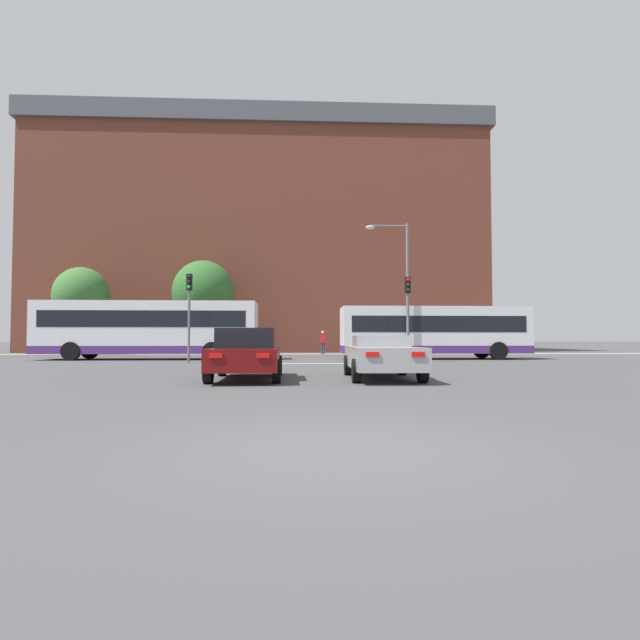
% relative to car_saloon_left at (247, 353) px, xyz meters
% --- Properties ---
extents(ground_plane, '(400.00, 400.00, 0.00)m').
position_rel_car_saloon_left_xyz_m(ground_plane, '(1.88, -9.12, -0.74)').
color(ground_plane, '#474749').
extents(stop_line_strip, '(8.31, 0.30, 0.01)m').
position_rel_car_saloon_left_xyz_m(stop_line_strip, '(1.88, 9.06, -0.74)').
color(stop_line_strip, silver).
rests_on(stop_line_strip, ground_plane).
extents(far_pavement, '(69.24, 2.50, 0.01)m').
position_rel_car_saloon_left_xyz_m(far_pavement, '(1.88, 23.98, -0.74)').
color(far_pavement, gray).
rests_on(far_pavement, ground_plane).
extents(brick_civic_building, '(41.52, 15.08, 23.20)m').
position_rel_car_saloon_left_xyz_m(brick_civic_building, '(-1.86, 35.25, 10.13)').
color(brick_civic_building, brown).
rests_on(brick_civic_building, ground_plane).
extents(car_saloon_left, '(2.04, 4.48, 1.46)m').
position_rel_car_saloon_left_xyz_m(car_saloon_left, '(0.00, 0.00, 0.00)').
color(car_saloon_left, '#600C0F').
rests_on(car_saloon_left, ground_plane).
extents(car_roadster_right, '(2.06, 4.71, 1.26)m').
position_rel_car_saloon_left_xyz_m(car_roadster_right, '(3.92, 0.09, -0.08)').
color(car_roadster_right, '#9E9EA3').
rests_on(car_roadster_right, ground_plane).
extents(bus_crossing_lead, '(10.63, 2.76, 2.99)m').
position_rel_car_saloon_left_xyz_m(bus_crossing_lead, '(9.35, 13.97, 0.86)').
color(bus_crossing_lead, silver).
rests_on(bus_crossing_lead, ground_plane).
extents(bus_crossing_trailing, '(12.09, 2.75, 3.25)m').
position_rel_car_saloon_left_xyz_m(bus_crossing_trailing, '(-6.88, 14.10, 1.01)').
color(bus_crossing_trailing, silver).
rests_on(bus_crossing_trailing, ground_plane).
extents(traffic_light_near_left, '(0.26, 0.31, 4.34)m').
position_rel_car_saloon_left_xyz_m(traffic_light_near_left, '(-3.79, 10.03, 2.16)').
color(traffic_light_near_left, slate).
rests_on(traffic_light_near_left, ground_plane).
extents(traffic_light_far_left, '(0.26, 0.31, 4.07)m').
position_rel_car_saloon_left_xyz_m(traffic_light_far_left, '(-3.41, 23.26, 2.00)').
color(traffic_light_far_left, slate).
rests_on(traffic_light_far_left, ground_plane).
extents(traffic_light_near_right, '(0.26, 0.31, 4.25)m').
position_rel_car_saloon_left_xyz_m(traffic_light_near_right, '(6.98, 10.07, 2.11)').
color(traffic_light_near_right, slate).
rests_on(traffic_light_near_right, ground_plane).
extents(street_lamp_junction, '(2.38, 0.36, 7.51)m').
position_rel_car_saloon_left_xyz_m(street_lamp_junction, '(7.11, 12.45, 3.85)').
color(street_lamp_junction, slate).
rests_on(street_lamp_junction, ground_plane).
extents(pedestrian_waiting, '(0.44, 0.43, 1.79)m').
position_rel_car_saloon_left_xyz_m(pedestrian_waiting, '(-6.27, 24.51, 0.32)').
color(pedestrian_waiting, brown).
rests_on(pedestrian_waiting, ground_plane).
extents(pedestrian_walking_east, '(0.46, 0.37, 1.74)m').
position_rel_car_saloon_left_xyz_m(pedestrian_walking_east, '(-4.39, 24.63, 0.28)').
color(pedestrian_walking_east, black).
rests_on(pedestrian_walking_east, ground_plane).
extents(pedestrian_walking_west, '(0.42, 0.27, 1.78)m').
position_rel_car_saloon_left_xyz_m(pedestrian_walking_west, '(3.47, 23.52, 0.31)').
color(pedestrian_walking_west, '#333851').
rests_on(pedestrian_walking_west, ground_plane).
extents(tree_by_building, '(4.85, 4.85, 7.40)m').
position_rel_car_saloon_left_xyz_m(tree_by_building, '(-5.95, 25.47, 4.10)').
color(tree_by_building, '#4C3823').
rests_on(tree_by_building, ground_plane).
extents(tree_kerbside, '(4.11, 4.11, 6.61)m').
position_rel_car_saloon_left_xyz_m(tree_kerbside, '(-14.88, 24.14, 3.70)').
color(tree_kerbside, '#4C3823').
rests_on(tree_kerbside, ground_plane).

